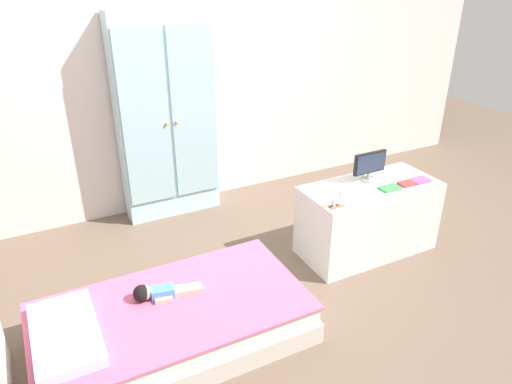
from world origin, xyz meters
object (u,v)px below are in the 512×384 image
at_px(doll, 155,292).
at_px(rocking_horse_toy, 338,199).
at_px(book_red, 407,184).
at_px(wardrobe, 166,118).
at_px(book_green, 390,188).
at_px(bed, 173,324).
at_px(tv_stand, 368,218).
at_px(tv_monitor, 370,164).
at_px(book_purple, 420,180).

xyz_separation_m(doll, rocking_horse_toy, (1.24, 0.00, 0.30)).
bearing_deg(book_red, wardrobe, 133.86).
relative_size(book_green, book_red, 1.24).
xyz_separation_m(bed, tv_stand, (1.59, 0.27, 0.14)).
bearing_deg(book_green, tv_monitor, 103.36).
distance_m(doll, tv_monitor, 1.74).
bearing_deg(bed, wardrobe, 71.78).
bearing_deg(tv_monitor, bed, -168.01).
bearing_deg(bed, doll, 118.44).
bearing_deg(bed, book_red, 5.06).
xyz_separation_m(tv_monitor, book_green, (0.04, -0.18, -0.12)).
bearing_deg(book_purple, wardrobe, 136.52).
height_order(doll, book_green, book_green).
bearing_deg(book_purple, bed, -175.27).
relative_size(doll, tv_stand, 0.39).
xyz_separation_m(tv_monitor, book_red, (0.20, -0.18, -0.12)).
relative_size(tv_stand, book_red, 8.57).
relative_size(tv_stand, tv_monitor, 3.74).
bearing_deg(tv_monitor, rocking_horse_toy, -152.23).
xyz_separation_m(wardrobe, book_green, (1.16, -1.37, -0.29)).
distance_m(book_green, book_red, 0.16).
bearing_deg(book_red, book_purple, 0.00).
xyz_separation_m(wardrobe, tv_monitor, (1.12, -1.19, -0.17)).
relative_size(bed, book_purple, 11.18).
height_order(tv_stand, book_purple, book_purple).
relative_size(book_red, book_purple, 0.86).
xyz_separation_m(doll, book_green, (1.72, 0.05, 0.26)).
height_order(tv_monitor, book_green, tv_monitor).
xyz_separation_m(tv_stand, tv_monitor, (0.03, 0.08, 0.40)).
xyz_separation_m(tv_stand, book_green, (0.07, -0.10, 0.28)).
bearing_deg(doll, book_red, 1.58).
relative_size(book_green, book_purple, 1.06).
distance_m(doll, book_purple, 2.02).
height_order(wardrobe, book_green, wardrobe).
bearing_deg(wardrobe, rocking_horse_toy, -64.56).
xyz_separation_m(tv_stand, rocking_horse_toy, (-0.41, -0.15, 0.32)).
height_order(wardrobe, tv_monitor, wardrobe).
relative_size(bed, book_green, 10.52).
distance_m(tv_stand, book_red, 0.38).
bearing_deg(tv_stand, wardrobe, 130.63).
bearing_deg(doll, book_green, 1.73).
height_order(book_green, book_purple, book_purple).
bearing_deg(doll, rocking_horse_toy, 0.11).
bearing_deg(book_purple, doll, -178.52).
bearing_deg(tv_stand, book_red, -24.33).
bearing_deg(wardrobe, tv_monitor, -46.73).
height_order(doll, tv_stand, tv_stand).
xyz_separation_m(bed, doll, (-0.06, 0.11, 0.17)).
bearing_deg(bed, book_purple, 4.73).
xyz_separation_m(book_green, book_purple, (0.28, 0.00, 0.00)).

